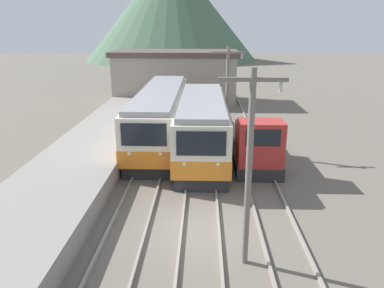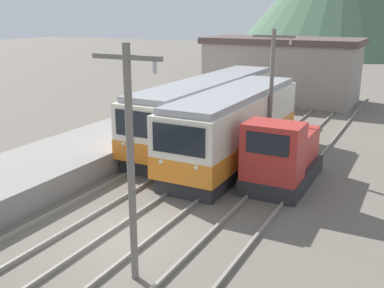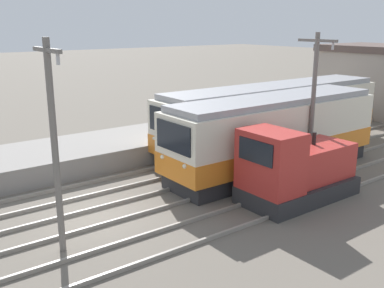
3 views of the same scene
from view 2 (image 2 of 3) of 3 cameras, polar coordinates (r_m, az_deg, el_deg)
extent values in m
plane|color=#665E54|center=(15.38, -8.38, -11.36)|extent=(200.00, 200.00, 0.00)
cube|color=gray|center=(17.35, -17.43, -8.40)|extent=(0.10, 60.00, 0.14)
cube|color=gray|center=(16.43, -13.80, -9.53)|extent=(0.10, 60.00, 0.14)
cube|color=gray|center=(15.63, -9.96, -10.68)|extent=(0.10, 60.00, 0.14)
cube|color=gray|center=(14.88, -5.44, -11.95)|extent=(0.10, 60.00, 0.14)
cube|color=gray|center=(14.19, 0.01, -13.38)|extent=(0.10, 60.00, 0.14)
cube|color=gray|center=(13.67, 5.55, -14.70)|extent=(0.10, 60.00, 0.14)
cube|color=#28282B|center=(26.18, 2.23, 1.32)|extent=(2.58, 14.01, 0.70)
cube|color=silver|center=(25.81, 2.26, 4.83)|extent=(2.80, 14.59, 2.57)
cube|color=orange|center=(25.98, 2.24, 3.05)|extent=(2.84, 14.63, 0.93)
cube|color=black|center=(19.47, -6.99, 2.50)|extent=(2.24, 0.06, 1.13)
sphere|color=silver|center=(20.15, -8.72, 0.03)|extent=(0.18, 0.18, 0.18)
sphere|color=silver|center=(19.31, -5.02, -0.56)|extent=(0.18, 0.18, 0.18)
cube|color=#939399|center=(25.56, 2.30, 7.96)|extent=(2.46, 14.01, 0.28)
cube|color=#28282B|center=(22.45, 5.39, -1.29)|extent=(2.58, 10.87, 0.70)
cube|color=silver|center=(22.02, 5.51, 2.78)|extent=(2.80, 11.33, 2.58)
cube|color=orange|center=(22.22, 5.45, 0.71)|extent=(2.84, 11.37, 0.93)
cube|color=black|center=(16.91, -1.76, 0.52)|extent=(2.24, 0.06, 1.14)
sphere|color=silver|center=(17.56, -3.94, -2.25)|extent=(0.18, 0.18, 0.18)
sphere|color=silver|center=(16.85, 0.54, -3.02)|extent=(0.18, 0.18, 0.18)
cube|color=#939399|center=(21.73, 5.61, 6.45)|extent=(2.46, 10.87, 0.28)
cube|color=#28282B|center=(19.99, 11.49, -3.79)|extent=(2.40, 4.89, 0.70)
cube|color=#B22D28|center=(18.00, 10.26, -0.93)|extent=(2.28, 1.56, 2.30)
cube|color=black|center=(17.12, 9.53, -0.02)|extent=(1.68, 0.04, 0.83)
cube|color=#B22D28|center=(20.38, 12.27, -0.33)|extent=(1.92, 3.23, 1.40)
cylinder|color=black|center=(20.14, 12.43, 2.26)|extent=(0.16, 0.16, 0.50)
cylinder|color=slate|center=(11.75, -7.76, -3.17)|extent=(0.20, 0.20, 6.42)
cube|color=slate|center=(11.14, -8.33, 10.86)|extent=(2.00, 0.12, 0.12)
cylinder|color=#B2B2B7|center=(10.71, -4.75, 9.68)|extent=(0.10, 0.10, 0.30)
cylinder|color=slate|center=(21.96, 9.98, 5.83)|extent=(0.20, 0.20, 6.42)
cube|color=slate|center=(21.64, 10.35, 13.30)|extent=(2.00, 0.12, 0.12)
cylinder|color=#B2B2B7|center=(21.43, 12.41, 12.62)|extent=(0.10, 0.10, 0.30)
cube|color=gray|center=(38.77, 11.30, 8.90)|extent=(12.00, 6.00, 4.69)
cube|color=#51423D|center=(38.54, 11.52, 12.73)|extent=(12.60, 6.30, 0.50)
camera|label=1|loc=(8.10, -76.67, 7.04)|focal=35.00mm
camera|label=3|loc=(7.59, 79.14, 0.78)|focal=42.00mm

